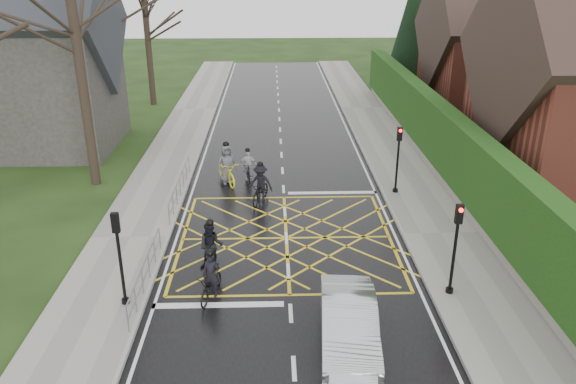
{
  "coord_description": "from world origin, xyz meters",
  "views": [
    {
      "loc": [
        -0.51,
        -19.37,
        9.98
      ],
      "look_at": [
        0.11,
        1.53,
        1.3
      ],
      "focal_mm": 35.0,
      "sensor_mm": 36.0,
      "label": 1
    }
  ],
  "objects_px": {
    "cyclist_back": "(211,251)",
    "cyclist_front": "(248,168)",
    "cyclist_lead": "(227,169)",
    "cyclist_rear": "(211,282)",
    "car": "(349,325)",
    "cyclist_mid": "(261,187)"
  },
  "relations": [
    {
      "from": "cyclist_back",
      "to": "cyclist_mid",
      "type": "distance_m",
      "value": 6.07
    },
    {
      "from": "cyclist_mid",
      "to": "cyclist_back",
      "type": "bearing_deg",
      "value": -87.36
    },
    {
      "from": "cyclist_mid",
      "to": "cyclist_lead",
      "type": "relative_size",
      "value": 0.9
    },
    {
      "from": "cyclist_rear",
      "to": "car",
      "type": "bearing_deg",
      "value": -17.26
    },
    {
      "from": "cyclist_rear",
      "to": "cyclist_lead",
      "type": "distance_m",
      "value": 9.89
    },
    {
      "from": "cyclist_back",
      "to": "cyclist_lead",
      "type": "relative_size",
      "value": 0.84
    },
    {
      "from": "cyclist_front",
      "to": "car",
      "type": "height_order",
      "value": "cyclist_front"
    },
    {
      "from": "cyclist_rear",
      "to": "car",
      "type": "xyz_separation_m",
      "value": [
        4.03,
        -2.57,
        0.17
      ]
    },
    {
      "from": "cyclist_front",
      "to": "car",
      "type": "relative_size",
      "value": 0.39
    },
    {
      "from": "cyclist_rear",
      "to": "cyclist_back",
      "type": "bearing_deg",
      "value": 110.46
    },
    {
      "from": "cyclist_front",
      "to": "cyclist_lead",
      "type": "height_order",
      "value": "cyclist_lead"
    },
    {
      "from": "cyclist_rear",
      "to": "cyclist_back",
      "type": "height_order",
      "value": "cyclist_back"
    },
    {
      "from": "cyclist_back",
      "to": "cyclist_mid",
      "type": "relative_size",
      "value": 0.94
    },
    {
      "from": "cyclist_back",
      "to": "cyclist_front",
      "type": "height_order",
      "value": "cyclist_back"
    },
    {
      "from": "cyclist_lead",
      "to": "car",
      "type": "xyz_separation_m",
      "value": [
        4.23,
        -12.46,
        -0.01
      ]
    },
    {
      "from": "car",
      "to": "cyclist_rear",
      "type": "bearing_deg",
      "value": 151.51
    },
    {
      "from": "cyclist_rear",
      "to": "cyclist_back",
      "type": "relative_size",
      "value": 0.94
    },
    {
      "from": "cyclist_mid",
      "to": "cyclist_front",
      "type": "distance_m",
      "value": 2.74
    },
    {
      "from": "cyclist_back",
      "to": "cyclist_front",
      "type": "distance_m",
      "value": 8.56
    },
    {
      "from": "cyclist_mid",
      "to": "cyclist_front",
      "type": "relative_size",
      "value": 1.22
    },
    {
      "from": "cyclist_rear",
      "to": "cyclist_lead",
      "type": "relative_size",
      "value": 0.8
    },
    {
      "from": "cyclist_front",
      "to": "cyclist_mid",
      "type": "bearing_deg",
      "value": -83.71
    }
  ]
}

